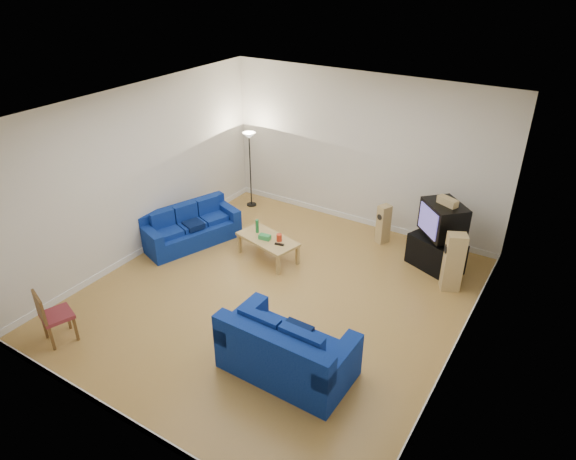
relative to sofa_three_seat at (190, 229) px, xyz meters
The scene contains 16 objects.
room 2.88m from the sofa_three_seat, 14.87° to the right, with size 6.01×6.51×3.21m.
sofa_three_seat is the anchor object (origin of this frame).
sofa_loveseat 4.19m from the sofa_three_seat, 30.36° to the right, with size 1.81×1.03×0.90m.
coffee_table 1.73m from the sofa_three_seat, ahead, with size 1.31×0.87×0.44m.
bottle 1.48m from the sofa_three_seat, 15.20° to the left, with size 0.06×0.06×0.27m, color #197233.
tissue_box 1.70m from the sofa_three_seat, ahead, with size 0.22×0.12×0.09m, color green.
red_canister 1.98m from the sofa_three_seat, ahead, with size 0.10×0.10×0.14m, color red.
remote 2.04m from the sofa_three_seat, ahead, with size 0.18×0.05×0.02m, color black.
tv_stand 4.80m from the sofa_three_seat, 20.11° to the left, with size 0.98×0.54×0.60m, color black.
av_receiver 4.82m from the sofa_three_seat, 20.47° to the left, with size 0.40×0.33×0.09m, color black.
television 4.89m from the sofa_three_seat, 20.58° to the left, with size 0.96×0.96×0.61m.
centre_speaker 4.98m from the sofa_three_seat, 20.19° to the left, with size 0.37×0.15×0.13m, color tan.
speaker_left 3.89m from the sofa_three_seat, 31.60° to the left, with size 0.27×0.29×0.81m.
speaker_right 5.08m from the sofa_three_seat, 12.92° to the left, with size 0.39×0.36×1.07m.
floor_lamp 2.35m from the sofa_three_seat, 88.19° to the left, with size 0.30×0.30×1.74m.
dining_chair 3.39m from the sofa_three_seat, 84.41° to the right, with size 0.54×0.54×0.89m.
Camera 1 is at (3.98, -5.98, 5.19)m, focal length 32.00 mm.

